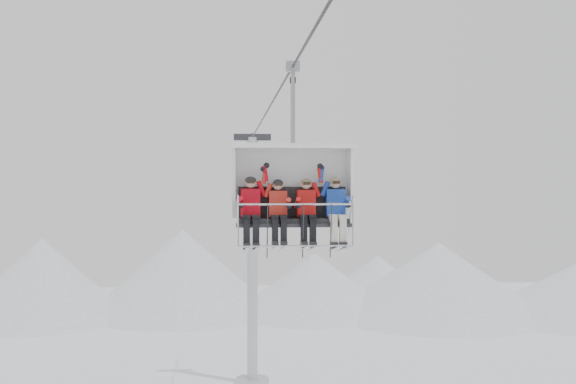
{
  "coord_description": "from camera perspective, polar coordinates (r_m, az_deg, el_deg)",
  "views": [
    {
      "loc": [
        -1.47,
        -16.81,
        10.72
      ],
      "look_at": [
        0.0,
        0.0,
        10.56
      ],
      "focal_mm": 45.0,
      "sensor_mm": 36.0,
      "label": 1
    }
  ],
  "objects": [
    {
      "name": "lift_tower_right",
      "position": [
        39.15,
        -2.83,
        -6.7
      ],
      "size": [
        2.0,
        1.8,
        13.48
      ],
      "color": "#B4B7BC",
      "rests_on": "ground"
    },
    {
      "name": "ridgeline",
      "position": [
        59.38,
        -5.11,
        -7.08
      ],
      "size": [
        72.0,
        21.0,
        7.0
      ],
      "color": "white",
      "rests_on": "ground"
    },
    {
      "name": "skier_far_left",
      "position": [
        15.45,
        -2.97,
        -1.32
      ],
      "size": [
        0.41,
        1.69,
        1.64
      ],
      "color": "red",
      "rests_on": "chairlift_carrier"
    },
    {
      "name": "skier_far_right",
      "position": [
        15.62,
        3.82,
        -1.32
      ],
      "size": [
        0.41,
        1.69,
        1.63
      ],
      "color": "#1C43AA",
      "rests_on": "chairlift_carrier"
    },
    {
      "name": "chairlift_carrier",
      "position": [
        15.81,
        0.34,
        0.58
      ],
      "size": [
        2.63,
        1.17,
        3.98
      ],
      "color": "black",
      "rests_on": "haul_cable"
    },
    {
      "name": "skier_center_right",
      "position": [
        15.53,
        1.49,
        -1.37
      ],
      "size": [
        0.4,
        1.69,
        1.59
      ],
      "color": "red",
      "rests_on": "chairlift_carrier"
    },
    {
      "name": "haul_cable",
      "position": [
        17.07,
        -0.0,
        9.24
      ],
      "size": [
        0.06,
        50.0,
        0.06
      ],
      "primitive_type": "cylinder",
      "rotation": [
        1.57,
        0.0,
        0.0
      ],
      "color": "#303035",
      "rests_on": "lift_tower_left"
    },
    {
      "name": "skier_center_left",
      "position": [
        15.47,
        -0.78,
        -1.42
      ],
      "size": [
        0.39,
        1.69,
        1.55
      ],
      "color": "red",
      "rests_on": "chairlift_carrier"
    }
  ]
}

